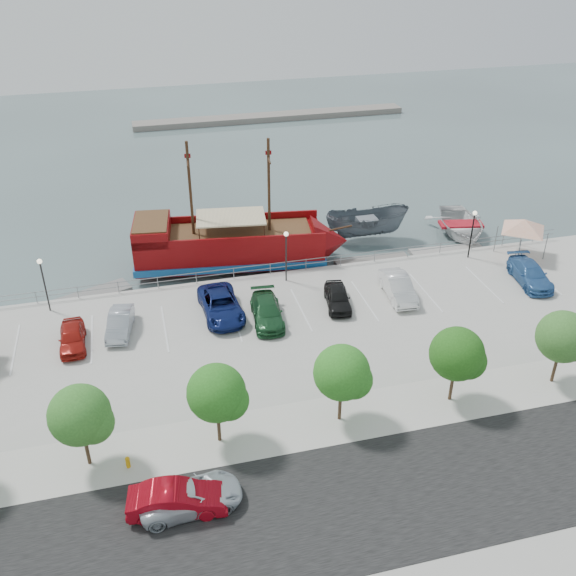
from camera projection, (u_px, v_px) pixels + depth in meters
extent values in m
plane|color=#445354|center=(308.00, 336.00, 46.29)|extent=(160.00, 160.00, 0.00)
cube|color=black|center=(395.00, 494.00, 32.42)|extent=(100.00, 8.00, 0.04)
cube|color=beige|center=(355.00, 416.00, 37.43)|extent=(100.00, 4.00, 0.05)
cylinder|color=gray|center=(282.00, 262.00, 51.82)|extent=(50.00, 0.06, 0.06)
cylinder|color=gray|center=(282.00, 267.00, 52.02)|extent=(50.00, 0.06, 0.06)
cube|color=gray|center=(271.00, 117.00, 94.16)|extent=(40.00, 3.00, 0.80)
cube|color=#750609|center=(230.00, 247.00, 54.46)|extent=(16.15, 6.91, 2.54)
cube|color=#18569A|center=(230.00, 255.00, 54.89)|extent=(16.48, 7.24, 0.59)
cone|color=#750609|center=(330.00, 241.00, 55.34)|extent=(3.72, 5.06, 4.69)
cube|color=#750609|center=(152.00, 230.00, 52.83)|extent=(3.55, 5.23, 1.37)
cube|color=#56371D|center=(151.00, 221.00, 52.46)|extent=(3.31, 4.82, 0.12)
cube|color=#56371D|center=(235.00, 232.00, 53.85)|extent=(13.16, 5.94, 0.15)
cube|color=#750609|center=(228.00, 218.00, 55.66)|extent=(15.53, 2.26, 0.68)
cube|color=#750609|center=(230.00, 242.00, 51.64)|extent=(15.53, 2.26, 0.68)
cylinder|color=#382111|center=(269.00, 186.00, 52.14)|extent=(0.26, 0.26, 8.02)
cylinder|color=#382111|center=(190.00, 190.00, 51.49)|extent=(0.26, 0.26, 8.02)
cylinder|color=#382111|center=(268.00, 157.00, 50.90)|extent=(0.52, 2.93, 0.14)
cylinder|color=#382111|center=(188.00, 161.00, 50.25)|extent=(0.52, 2.93, 0.14)
cube|color=beige|center=(231.00, 217.00, 53.10)|extent=(6.11, 4.43, 0.12)
cylinder|color=#382111|center=(338.00, 229.00, 54.81)|extent=(2.43, 0.48, 0.58)
imported|color=#4F5860|center=(367.00, 226.00, 58.96)|extent=(7.99, 3.79, 2.98)
imported|color=silver|center=(460.00, 227.00, 60.32)|extent=(7.06, 8.82, 1.63)
cube|color=slate|center=(88.00, 297.00, 50.58)|extent=(6.89, 4.30, 0.38)
cube|color=slate|center=(372.00, 262.00, 55.68)|extent=(6.55, 2.03, 0.37)
cube|color=#98948E|center=(448.00, 252.00, 57.21)|extent=(6.80, 2.30, 0.38)
cylinder|color=slate|center=(496.00, 239.00, 55.01)|extent=(0.09, 0.09, 2.41)
cylinder|color=slate|center=(522.00, 233.00, 56.01)|extent=(0.09, 0.09, 2.41)
cylinder|color=slate|center=(519.00, 253.00, 52.76)|extent=(0.09, 0.09, 2.41)
cylinder|color=slate|center=(546.00, 246.00, 53.76)|extent=(0.09, 0.09, 2.41)
pyramid|color=white|center=(525.00, 219.00, 53.30)|extent=(5.31, 5.31, 0.99)
imported|color=#B1BDC5|center=(190.00, 496.00, 31.41)|extent=(5.21, 2.60, 1.42)
imported|color=maroon|center=(177.00, 499.00, 31.12)|extent=(5.03, 2.35, 1.60)
cylinder|color=orange|center=(128.00, 463.00, 33.84)|extent=(0.23, 0.23, 0.59)
sphere|color=orange|center=(127.00, 459.00, 33.68)|extent=(0.25, 0.25, 0.25)
cylinder|color=black|center=(45.00, 287.00, 46.35)|extent=(0.12, 0.12, 4.00)
sphere|color=#FFF2CC|center=(39.00, 261.00, 45.29)|extent=(0.36, 0.36, 0.36)
cylinder|color=black|center=(286.00, 258.00, 50.20)|extent=(0.12, 0.12, 4.00)
sphere|color=#FFF2CC|center=(286.00, 234.00, 49.13)|extent=(0.36, 0.36, 0.36)
cylinder|color=black|center=(471.00, 236.00, 53.62)|extent=(0.12, 0.12, 4.00)
sphere|color=#FFF2CC|center=(475.00, 213.00, 52.56)|extent=(0.36, 0.36, 0.36)
cylinder|color=#473321|center=(87.00, 448.00, 33.67)|extent=(0.20, 0.20, 2.20)
sphere|color=#2D6522|center=(80.00, 415.00, 32.50)|extent=(3.20, 3.20, 3.20)
sphere|color=#2D6522|center=(93.00, 423.00, 32.58)|extent=(2.20, 2.20, 2.20)
cylinder|color=#473321|center=(219.00, 425.00, 35.17)|extent=(0.20, 0.20, 2.20)
sphere|color=#24631B|center=(216.00, 393.00, 34.00)|extent=(3.20, 3.20, 3.20)
sphere|color=#24631B|center=(229.00, 400.00, 34.08)|extent=(2.20, 2.20, 2.20)
cylinder|color=#473321|center=(340.00, 404.00, 36.66)|extent=(0.20, 0.20, 2.20)
sphere|color=#286B1E|center=(342.00, 372.00, 35.50)|extent=(3.20, 3.20, 3.20)
sphere|color=#286B1E|center=(353.00, 380.00, 35.58)|extent=(2.20, 2.20, 2.20)
cylinder|color=#473321|center=(452.00, 385.00, 38.16)|extent=(0.20, 0.20, 2.20)
sphere|color=#205315|center=(457.00, 354.00, 36.99)|extent=(3.20, 3.20, 3.20)
sphere|color=#205315|center=(468.00, 361.00, 37.07)|extent=(2.20, 2.20, 2.20)
cylinder|color=#473321|center=(555.00, 367.00, 39.65)|extent=(0.20, 0.20, 2.20)
sphere|color=#316125|center=(563.00, 337.00, 38.49)|extent=(3.20, 3.20, 3.20)
sphere|color=#316125|center=(573.00, 343.00, 38.57)|extent=(2.20, 2.20, 2.20)
imported|color=#A01A13|center=(72.00, 337.00, 43.13)|extent=(1.79, 4.25, 1.44)
imported|color=#99A1AB|center=(120.00, 323.00, 44.59)|extent=(2.20, 4.51, 1.42)
imported|color=navy|center=(221.00, 305.00, 46.44)|extent=(2.99, 5.97, 1.62)
imported|color=#1D4E29|center=(267.00, 312.00, 45.82)|extent=(2.53, 5.31, 1.49)
imported|color=black|center=(338.00, 297.00, 47.57)|extent=(2.41, 4.50, 1.46)
imported|color=silver|center=(398.00, 287.00, 48.65)|extent=(2.12, 5.12, 1.65)
imported|color=#3364A2|center=(530.00, 274.00, 50.55)|extent=(2.86, 5.55, 1.54)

